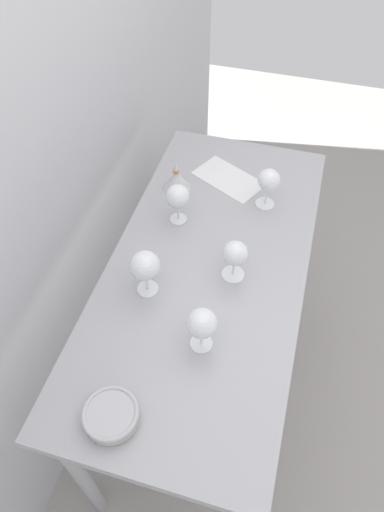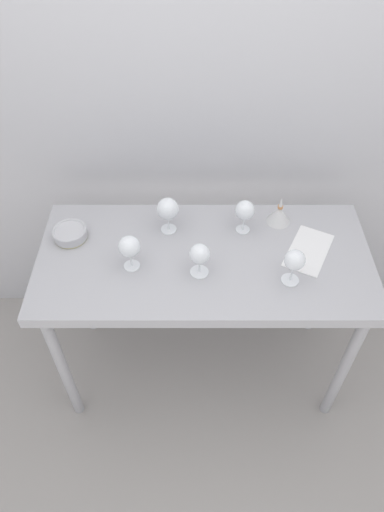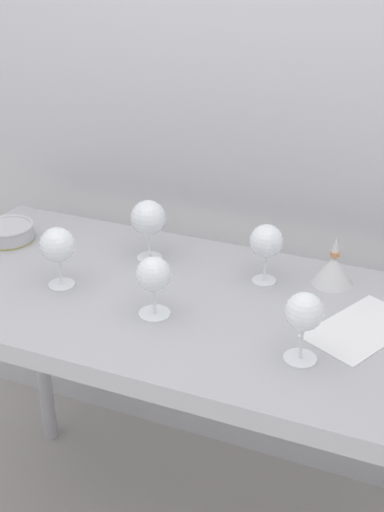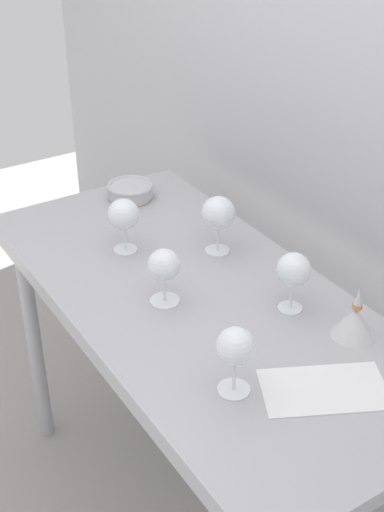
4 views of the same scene
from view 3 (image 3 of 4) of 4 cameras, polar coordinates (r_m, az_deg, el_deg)
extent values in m
cube|color=#BABABF|center=(1.92, 4.76, 14.04)|extent=(3.80, 0.04, 2.60)
cube|color=#A6A6AB|center=(1.66, -1.07, -4.06)|extent=(1.40, 0.64, 0.04)
cube|color=#A6A6AB|center=(1.42, -6.35, -10.66)|extent=(1.40, 0.01, 0.05)
cylinder|color=#A6A6AB|center=(2.37, -12.92, -7.04)|extent=(0.05, 0.05, 0.86)
cylinder|color=white|center=(1.72, -11.07, -2.41)|extent=(0.07, 0.07, 0.00)
cylinder|color=white|center=(1.70, -11.19, -1.28)|extent=(0.01, 0.01, 0.07)
sphere|color=white|center=(1.67, -11.42, 0.95)|extent=(0.09, 0.09, 0.09)
cylinder|color=maroon|center=(1.68, -11.37, 0.48)|extent=(0.06, 0.06, 0.02)
cylinder|color=white|center=(1.58, -3.22, -4.92)|extent=(0.08, 0.08, 0.00)
cylinder|color=white|center=(1.56, -3.25, -3.78)|extent=(0.01, 0.01, 0.07)
sphere|color=white|center=(1.52, -3.32, -1.55)|extent=(0.08, 0.08, 0.08)
cylinder|color=maroon|center=(1.53, -3.31, -2.01)|extent=(0.06, 0.06, 0.02)
cylinder|color=white|center=(1.82, -3.64, -0.12)|extent=(0.07, 0.07, 0.00)
cylinder|color=white|center=(1.80, -3.68, 1.01)|extent=(0.01, 0.01, 0.08)
sphere|color=white|center=(1.77, -3.76, 3.28)|extent=(0.09, 0.09, 0.09)
cylinder|color=maroon|center=(1.78, -3.74, 2.80)|extent=(0.07, 0.07, 0.02)
cylinder|color=white|center=(1.45, 9.21, -8.63)|extent=(0.07, 0.07, 0.00)
cylinder|color=white|center=(1.42, 9.34, -7.25)|extent=(0.01, 0.01, 0.08)
sphere|color=white|center=(1.38, 9.58, -4.70)|extent=(0.08, 0.08, 0.08)
cylinder|color=maroon|center=(1.39, 9.53, -5.19)|extent=(0.06, 0.06, 0.03)
cylinder|color=white|center=(1.72, 6.18, -2.10)|extent=(0.06, 0.06, 0.00)
cylinder|color=white|center=(1.70, 6.25, -0.95)|extent=(0.01, 0.01, 0.07)
sphere|color=white|center=(1.66, 6.38, 1.27)|extent=(0.09, 0.09, 0.09)
cylinder|color=maroon|center=(1.67, 6.35, 0.82)|extent=(0.06, 0.06, 0.02)
cube|color=white|center=(1.57, 14.30, -6.03)|extent=(0.26, 0.31, 0.00)
cylinder|color=#DBCC66|center=(1.99, -15.33, 1.42)|extent=(0.14, 0.14, 0.01)
cylinder|color=#B7B7BC|center=(1.98, -15.41, 1.99)|extent=(0.14, 0.14, 0.04)
torus|color=#B7B7BC|center=(1.97, -15.48, 2.50)|extent=(0.15, 0.15, 0.01)
cone|color=silver|center=(1.72, 11.97, -1.14)|extent=(0.11, 0.11, 0.08)
cylinder|color=#C17F4C|center=(1.70, 12.11, 0.19)|extent=(0.02, 0.02, 0.01)
cone|color=silver|center=(1.69, 12.20, 1.01)|extent=(0.02, 0.02, 0.04)
camera|label=1|loc=(1.88, -38.86, 33.23)|focal=32.05mm
camera|label=2|loc=(0.83, -98.47, 45.10)|focal=32.55mm
camera|label=4|loc=(0.84, 84.16, 16.24)|focal=49.29mm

